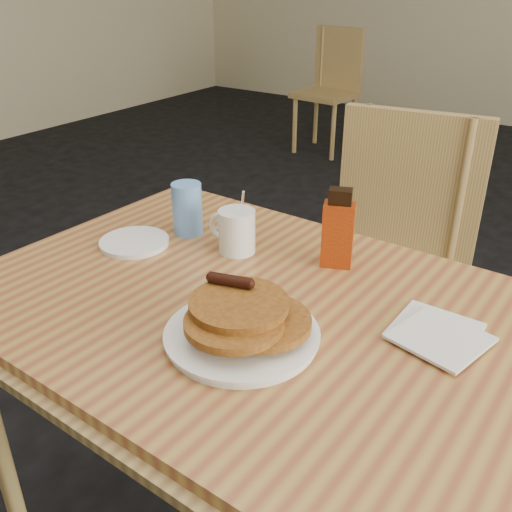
{
  "coord_description": "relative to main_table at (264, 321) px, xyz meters",
  "views": [
    {
      "loc": [
        0.57,
        -0.75,
        1.35
      ],
      "look_at": [
        0.03,
        0.03,
        0.87
      ],
      "focal_mm": 40.0,
      "sensor_mm": 36.0,
      "label": 1
    }
  ],
  "objects": [
    {
      "name": "main_table",
      "position": [
        0.0,
        0.0,
        0.0
      ],
      "size": [
        1.3,
        0.9,
        0.75
      ],
      "rotation": [
        0.0,
        0.0,
        -0.03
      ],
      "color": "#A67D3B",
      "rests_on": "floor"
    },
    {
      "name": "chair_main_far",
      "position": [
        -0.02,
        0.74,
        -0.13
      ],
      "size": [
        0.5,
        0.5,
        0.97
      ],
      "rotation": [
        0.0,
        0.0,
        0.14
      ],
      "color": "tan",
      "rests_on": "floor"
    },
    {
      "name": "chair_wall_extra",
      "position": [
        -1.58,
        3.32,
        -0.15
      ],
      "size": [
        0.46,
        0.46,
        0.93
      ],
      "rotation": [
        0.0,
        0.0,
        -0.1
      ],
      "color": "tan",
      "rests_on": "floor"
    },
    {
      "name": "pancake_plate",
      "position": [
        0.03,
        -0.12,
        0.07
      ],
      "size": [
        0.28,
        0.28,
        0.1
      ],
      "rotation": [
        0.0,
        0.0,
        -0.16
      ],
      "color": "white",
      "rests_on": "main_table"
    },
    {
      "name": "coffee_mug",
      "position": [
        -0.19,
        0.16,
        0.09
      ],
      "size": [
        0.12,
        0.09,
        0.16
      ],
      "rotation": [
        0.0,
        0.0,
        0.37
      ],
      "color": "white",
      "rests_on": "main_table"
    },
    {
      "name": "syrup_bottle",
      "position": [
        0.04,
        0.23,
        0.12
      ],
      "size": [
        0.08,
        0.07,
        0.18
      ],
      "rotation": [
        0.0,
        0.0,
        0.38
      ],
      "color": "maroon",
      "rests_on": "main_table"
    },
    {
      "name": "napkin_stack",
      "position": [
        0.32,
        0.09,
        0.05
      ],
      "size": [
        0.18,
        0.19,
        0.01
      ],
      "rotation": [
        0.0,
        0.0,
        -0.02
      ],
      "color": "silver",
      "rests_on": "main_table"
    },
    {
      "name": "blue_tumbler",
      "position": [
        -0.35,
        0.18,
        0.11
      ],
      "size": [
        0.09,
        0.09,
        0.13
      ],
      "primitive_type": "cylinder",
      "rotation": [
        0.0,
        0.0,
        -0.2
      ],
      "color": "#6199E5",
      "rests_on": "main_table"
    },
    {
      "name": "side_saucer",
      "position": [
        -0.41,
        0.05,
        0.05
      ],
      "size": [
        0.19,
        0.19,
        0.01
      ],
      "primitive_type": "cylinder",
      "rotation": [
        0.0,
        0.0,
        -0.18
      ],
      "color": "white",
      "rests_on": "main_table"
    }
  ]
}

